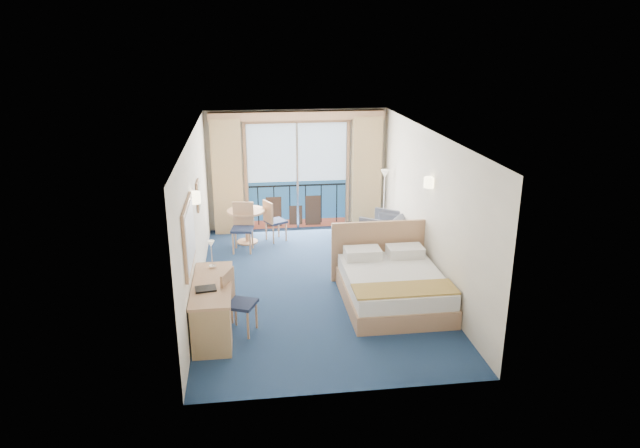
{
  "coord_description": "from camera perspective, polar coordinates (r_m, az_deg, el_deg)",
  "views": [
    {
      "loc": [
        -1.13,
        -9.23,
        4.23
      ],
      "look_at": [
        0.11,
        0.2,
        1.07
      ],
      "focal_mm": 32.0,
      "sensor_mm": 36.0,
      "label": 1
    }
  ],
  "objects": [
    {
      "name": "balcony_door",
      "position": [
        12.87,
        -2.31,
        4.49
      ],
      "size": [
        2.36,
        0.03,
        2.52
      ],
      "color": "navy",
      "rests_on": "room_walls"
    },
    {
      "name": "desk",
      "position": [
        8.28,
        -10.79,
        -9.28
      ],
      "size": [
        0.57,
        1.66,
        0.78
      ],
      "color": "tan",
      "rests_on": "ground"
    },
    {
      "name": "wall_print",
      "position": [
        10.07,
        -12.06,
        2.83
      ],
      "size": [
        0.04,
        0.42,
        0.52
      ],
      "color": "tan",
      "rests_on": "room_walls"
    },
    {
      "name": "table_chair_a",
      "position": [
        12.19,
        -4.77,
        0.55
      ],
      "size": [
        0.53,
        0.52,
        0.9
      ],
      "rotation": [
        0.0,
        0.0,
        2.04
      ],
      "color": "#1B2440",
      "rests_on": "ground"
    },
    {
      "name": "desk_lamp",
      "position": [
        8.95,
        -10.81,
        -2.43
      ],
      "size": [
        0.11,
        0.11,
        0.43
      ],
      "color": "silver",
      "rests_on": "desk"
    },
    {
      "name": "table_chair_b",
      "position": [
        11.74,
        -7.73,
        0.0
      ],
      "size": [
        0.49,
        0.5,
        1.0
      ],
      "rotation": [
        0.0,
        0.0,
        -0.15
      ],
      "color": "#1B2440",
      "rests_on": "ground"
    },
    {
      "name": "folder",
      "position": [
        8.33,
        -11.36,
        -6.37
      ],
      "size": [
        0.32,
        0.26,
        0.03
      ],
      "primitive_type": "cube",
      "rotation": [
        0.0,
        0.0,
        0.14
      ],
      "color": "black",
      "rests_on": "desk"
    },
    {
      "name": "room_walls",
      "position": [
        9.62,
        -0.52,
        3.61
      ],
      "size": [
        4.04,
        6.54,
        2.72
      ],
      "color": "white",
      "rests_on": "ground"
    },
    {
      "name": "curtain_right",
      "position": [
        12.93,
        4.66,
        5.11
      ],
      "size": [
        0.65,
        0.22,
        2.55
      ],
      "primitive_type": "cube",
      "color": "tan",
      "rests_on": "room_walls"
    },
    {
      "name": "nightstand",
      "position": [
        11.01,
        8.42,
        -3.05
      ],
      "size": [
        0.37,
        0.36,
        0.49
      ],
      "primitive_type": "cube",
      "color": "tan",
      "rests_on": "ground"
    },
    {
      "name": "curtain_left",
      "position": [
        12.66,
        -9.24,
        4.64
      ],
      "size": [
        0.65,
        0.22,
        2.55
      ],
      "primitive_type": "cube",
      "color": "tan",
      "rests_on": "room_walls"
    },
    {
      "name": "floor_lamp",
      "position": [
        12.39,
        6.47,
        3.78
      ],
      "size": [
        0.21,
        0.21,
        1.49
      ],
      "color": "silver",
      "rests_on": "ground"
    },
    {
      "name": "pelmet",
      "position": [
        12.49,
        -2.31,
        10.78
      ],
      "size": [
        3.8,
        0.25,
        0.18
      ],
      "primitive_type": "cube",
      "color": "tan",
      "rests_on": "room_walls"
    },
    {
      "name": "desk_chair",
      "position": [
        8.56,
        -8.45,
        -7.36
      ],
      "size": [
        0.55,
        0.54,
        0.96
      ],
      "rotation": [
        0.0,
        0.0,
        1.17
      ],
      "color": "#1B2440",
      "rests_on": "ground"
    },
    {
      "name": "mirror",
      "position": [
        8.22,
        -12.97,
        -1.12
      ],
      "size": [
        0.05,
        1.25,
        0.95
      ],
      "color": "tan",
      "rests_on": "room_walls"
    },
    {
      "name": "round_table",
      "position": [
        12.16,
        -7.36,
        0.6
      ],
      "size": [
        0.8,
        0.8,
        0.72
      ],
      "color": "tan",
      "rests_on": "ground"
    },
    {
      "name": "armchair",
      "position": [
        11.81,
        6.52,
        -0.74
      ],
      "size": [
        1.18,
        1.17,
        0.77
      ],
      "primitive_type": "imported",
      "rotation": [
        0.0,
        0.0,
        4.06
      ],
      "color": "#464955",
      "rests_on": "ground"
    },
    {
      "name": "bed",
      "position": [
        9.55,
        7.23,
        -6.04
      ],
      "size": [
        1.75,
        2.07,
        1.1
      ],
      "color": "tan",
      "rests_on": "ground"
    },
    {
      "name": "phone",
      "position": [
        10.93,
        8.72,
        -1.61
      ],
      "size": [
        0.19,
        0.15,
        0.08
      ],
      "primitive_type": "cube",
      "rotation": [
        0.0,
        0.0,
        -0.03
      ],
      "color": "white",
      "rests_on": "nightstand"
    },
    {
      "name": "floor",
      "position": [
        10.22,
        -0.49,
        -6.08
      ],
      "size": [
        6.5,
        6.5,
        0.0
      ],
      "primitive_type": "plane",
      "color": "navy",
      "rests_on": "ground"
    },
    {
      "name": "sconce_left",
      "position": [
        8.99,
        -12.43,
        2.59
      ],
      "size": [
        0.18,
        0.18,
        0.18
      ],
      "primitive_type": "cylinder",
      "color": "#FDEDB1",
      "rests_on": "room_walls"
    },
    {
      "name": "sconce_right",
      "position": [
        9.88,
        10.86,
        4.11
      ],
      "size": [
        0.18,
        0.18,
        0.18
      ],
      "primitive_type": "cylinder",
      "color": "#FDEDB1",
      "rests_on": "room_walls"
    }
  ]
}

